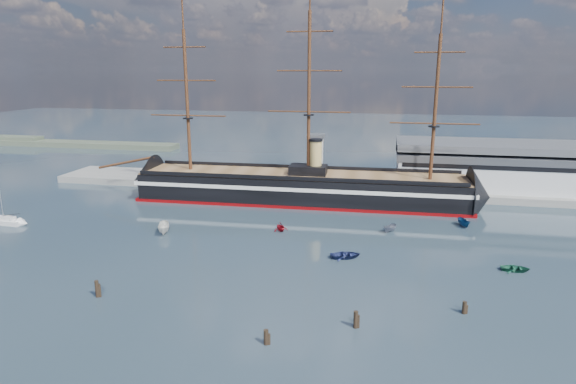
# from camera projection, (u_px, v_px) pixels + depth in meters

# --- Properties ---
(ground) EXTENTS (600.00, 600.00, 0.00)m
(ground) POSITION_uv_depth(u_px,v_px,m) (282.00, 223.00, 114.20)
(ground) COLOR #1F303B
(ground) RESTS_ON ground
(quay) EXTENTS (180.00, 18.00, 2.00)m
(quay) POSITION_uv_depth(u_px,v_px,m) (339.00, 189.00, 146.48)
(quay) COLOR slate
(quay) RESTS_ON ground
(warehouse) EXTENTS (63.00, 21.00, 11.60)m
(warehouse) POSITION_uv_depth(u_px,v_px,m) (507.00, 167.00, 139.10)
(warehouse) COLOR #B7BABC
(warehouse) RESTS_ON ground
(quay_tower) EXTENTS (5.00, 5.00, 15.00)m
(quay_tower) POSITION_uv_depth(u_px,v_px,m) (315.00, 159.00, 142.55)
(quay_tower) COLOR silver
(quay_tower) RESTS_ON ground
(shoreline) EXTENTS (120.00, 10.00, 4.00)m
(shoreline) POSITION_uv_depth(u_px,v_px,m) (40.00, 142.00, 230.76)
(shoreline) COLOR #3F4C38
(shoreline) RESTS_ON ground
(warship) EXTENTS (113.07, 18.36, 53.94)m
(warship) POSITION_uv_depth(u_px,v_px,m) (295.00, 187.00, 132.36)
(warship) COLOR black
(warship) RESTS_ON ground
(sailboat) EXTENTS (8.53, 3.01, 13.42)m
(sailboat) POSITION_uv_depth(u_px,v_px,m) (6.00, 221.00, 113.17)
(sailboat) COLOR silver
(sailboat) RESTS_ON ground
(motorboat_a) EXTENTS (7.71, 5.13, 2.90)m
(motorboat_a) POSITION_uv_depth(u_px,v_px,m) (164.00, 234.00, 106.88)
(motorboat_a) COLOR white
(motorboat_a) RESTS_ON ground
(motorboat_b) EXTENTS (2.56, 3.96, 1.72)m
(motorboat_b) POSITION_uv_depth(u_px,v_px,m) (345.00, 258.00, 93.12)
(motorboat_b) COLOR navy
(motorboat_b) RESTS_ON ground
(motorboat_c) EXTENTS (5.35, 4.37, 2.06)m
(motorboat_c) POSITION_uv_depth(u_px,v_px,m) (390.00, 232.00, 107.86)
(motorboat_c) COLOR slate
(motorboat_c) RESTS_ON ground
(motorboat_d) EXTENTS (6.36, 5.59, 2.19)m
(motorboat_d) POSITION_uv_depth(u_px,v_px,m) (281.00, 231.00, 108.70)
(motorboat_d) COLOR maroon
(motorboat_d) RESTS_ON ground
(motorboat_e) EXTENTS (1.34, 3.18, 1.47)m
(motorboat_e) POSITION_uv_depth(u_px,v_px,m) (515.00, 271.00, 87.02)
(motorboat_e) COLOR #19563D
(motorboat_e) RESTS_ON ground
(motorboat_f) EXTENTS (5.93, 3.62, 2.23)m
(motorboat_f) POSITION_uv_depth(u_px,v_px,m) (464.00, 227.00, 111.56)
(motorboat_f) COLOR navy
(motorboat_f) RESTS_ON ground
(piling_near_left) EXTENTS (0.64, 0.64, 3.53)m
(piling_near_left) POSITION_uv_depth(u_px,v_px,m) (98.00, 297.00, 77.16)
(piling_near_left) COLOR black
(piling_near_left) RESTS_ON ground
(piling_near_mid) EXTENTS (0.64, 0.64, 2.84)m
(piling_near_mid) POSITION_uv_depth(u_px,v_px,m) (266.00, 344.00, 63.83)
(piling_near_mid) COLOR black
(piling_near_mid) RESTS_ON ground
(piling_near_right) EXTENTS (0.64, 0.64, 3.24)m
(piling_near_right) POSITION_uv_depth(u_px,v_px,m) (355.00, 328.00, 67.96)
(piling_near_right) COLOR black
(piling_near_right) RESTS_ON ground
(piling_far_right) EXTENTS (0.64, 0.64, 2.65)m
(piling_far_right) POSITION_uv_depth(u_px,v_px,m) (464.00, 313.00, 71.91)
(piling_far_right) COLOR black
(piling_far_right) RESTS_ON ground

